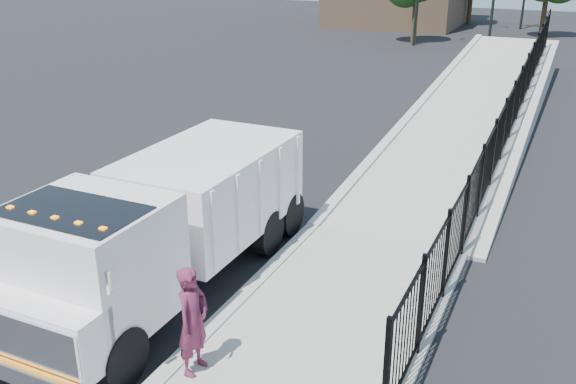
% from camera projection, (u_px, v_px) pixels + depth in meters
% --- Properties ---
extents(ground, '(120.00, 120.00, 0.00)m').
position_uv_depth(ground, '(234.00, 311.00, 12.28)').
color(ground, black).
rests_on(ground, ground).
extents(curb, '(0.30, 12.00, 0.16)m').
position_uv_depth(curb, '(174.00, 366.00, 10.56)').
color(curb, '#ADAAA3').
rests_on(curb, ground).
extents(ramp, '(3.95, 24.06, 3.19)m').
position_uv_depth(ramp, '(481.00, 121.00, 24.98)').
color(ramp, '#9E998E').
rests_on(ramp, ground).
extents(iron_fence, '(0.10, 28.00, 1.80)m').
position_uv_depth(iron_fence, '(509.00, 129.00, 20.72)').
color(iron_fence, black).
rests_on(iron_fence, ground).
extents(truck, '(2.67, 7.89, 2.69)m').
position_uv_depth(truck, '(161.00, 223.00, 12.40)').
color(truck, black).
rests_on(truck, ground).
extents(worker, '(0.44, 0.68, 1.85)m').
position_uv_depth(worker, '(193.00, 321.00, 10.07)').
color(worker, '#601F38').
rests_on(worker, sidewalk).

